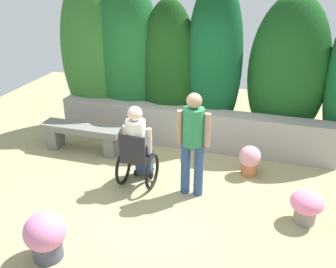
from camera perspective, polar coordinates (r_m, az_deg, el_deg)
name	(u,v)px	position (r m, az deg, el deg)	size (l,w,h in m)	color
ground_plane	(166,191)	(5.92, -0.34, -8.51)	(10.74, 10.74, 0.00)	tan
stone_retaining_wall	(191,128)	(7.12, 3.52, 0.90)	(5.13, 0.37, 0.73)	#9B958E
hedge_backdrop	(190,64)	(7.25, 3.37, 10.49)	(5.92, 1.21, 3.06)	#2F6B29
stone_bench	(82,134)	(7.10, -12.72, 0.01)	(1.51, 0.37, 0.51)	slate
person_in_wheelchair	(138,149)	(5.80, -4.58, -2.21)	(0.53, 0.66, 1.33)	black
person_standing_companion	(193,139)	(5.42, 3.77, -0.69)	(0.49, 0.30, 1.60)	navy
flower_pot_purple_near	(307,205)	(5.48, 20.07, -10.00)	(0.44, 0.44, 0.47)	gray
flower_pot_terracotta_by_wall	(250,159)	(6.34, 12.15, -3.75)	(0.35, 0.35, 0.51)	#B5683E
flower_pot_red_accent	(45,235)	(4.81, -17.91, -14.28)	(0.49, 0.49, 0.61)	#47495B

